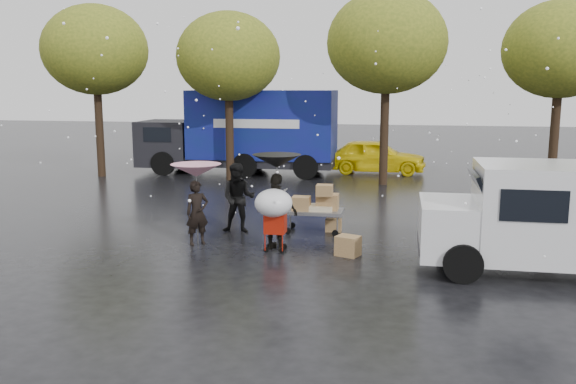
% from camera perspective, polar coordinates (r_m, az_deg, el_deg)
% --- Properties ---
extents(ground, '(90.00, 90.00, 0.00)m').
position_cam_1_polar(ground, '(13.97, -2.79, -5.52)').
color(ground, black).
rests_on(ground, ground).
extents(person_pink, '(0.66, 0.63, 1.52)m').
position_cam_1_polar(person_pink, '(14.50, -8.49, -1.94)').
color(person_pink, black).
rests_on(person_pink, ground).
extents(person_middle, '(0.93, 0.76, 1.78)m').
position_cam_1_polar(person_middle, '(15.54, -4.66, -0.57)').
color(person_middle, black).
rests_on(person_middle, ground).
extents(person_black, '(1.12, 0.74, 1.76)m').
position_cam_1_polar(person_black, '(13.88, -1.05, -1.85)').
color(person_black, black).
rests_on(person_black, ground).
extents(umbrella_pink, '(1.18, 1.18, 1.92)m').
position_cam_1_polar(umbrella_pink, '(14.32, -8.60, 2.01)').
color(umbrella_pink, '#4C4C4C').
rests_on(umbrella_pink, ground).
extents(umbrella_black, '(1.10, 1.10, 2.19)m').
position_cam_1_polar(umbrella_black, '(13.69, -1.06, 2.90)').
color(umbrella_black, '#4C4C4C').
rests_on(umbrella_black, ground).
extents(vendor_cart, '(1.52, 0.80, 1.27)m').
position_cam_1_polar(vendor_cart, '(15.50, 2.68, -1.19)').
color(vendor_cart, slate).
rests_on(vendor_cart, ground).
extents(shopping_cart, '(0.84, 0.84, 1.46)m').
position_cam_1_polar(shopping_cart, '(13.56, -1.34, -1.36)').
color(shopping_cart, '#B01A0A').
rests_on(shopping_cart, ground).
extents(white_van, '(4.91, 2.18, 2.20)m').
position_cam_1_polar(white_van, '(13.19, 23.69, -2.11)').
color(white_van, white).
rests_on(white_van, ground).
extents(blue_truck, '(8.30, 2.60, 3.50)m').
position_cam_1_polar(blue_truck, '(25.80, -4.17, 5.61)').
color(blue_truck, navy).
rests_on(blue_truck, ground).
extents(box_ground_near, '(0.60, 0.55, 0.44)m').
position_cam_1_polar(box_ground_near, '(13.59, 5.64, -5.03)').
color(box_ground_near, brown).
rests_on(box_ground_near, ground).
extents(box_ground_far, '(0.42, 0.33, 0.32)m').
position_cam_1_polar(box_ground_far, '(15.79, 4.29, -3.10)').
color(box_ground_far, brown).
rests_on(box_ground_far, ground).
extents(yellow_taxi, '(4.29, 1.74, 1.46)m').
position_cam_1_polar(yellow_taxi, '(26.23, 8.12, 3.35)').
color(yellow_taxi, yellow).
rests_on(yellow_taxi, ground).
extents(tree_row, '(21.60, 4.40, 7.12)m').
position_cam_1_polar(tree_row, '(23.40, 1.73, 13.18)').
color(tree_row, black).
rests_on(tree_row, ground).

